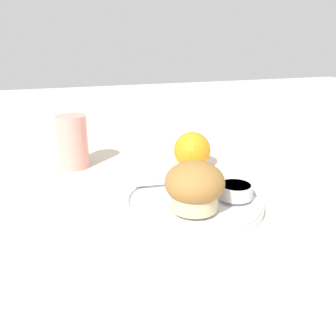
# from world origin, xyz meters

# --- Properties ---
(ground_plane) EXTENTS (3.00, 3.00, 0.00)m
(ground_plane) POSITION_xyz_m (0.00, 0.00, 0.00)
(ground_plane) COLOR beige
(plate) EXTENTS (0.23, 0.23, 0.02)m
(plate) POSITION_xyz_m (-0.01, 0.00, 0.01)
(plate) COLOR white
(plate) RESTS_ON ground_plane
(muffin) EXTENTS (0.09, 0.09, 0.08)m
(muffin) POSITION_xyz_m (-0.02, -0.04, 0.06)
(muffin) COLOR beige
(muffin) RESTS_ON plate
(cream_ramekin) EXTENTS (0.06, 0.06, 0.02)m
(cream_ramekin) POSITION_xyz_m (0.06, -0.02, 0.03)
(cream_ramekin) COLOR silver
(cream_ramekin) RESTS_ON plate
(berry_pair) EXTENTS (0.03, 0.01, 0.01)m
(berry_pair) POSITION_xyz_m (0.01, 0.04, 0.03)
(berry_pair) COLOR maroon
(berry_pair) RESTS_ON plate
(butter_knife) EXTENTS (0.16, 0.03, 0.00)m
(butter_knife) POSITION_xyz_m (-0.02, 0.07, 0.02)
(butter_knife) COLOR silver
(butter_knife) RESTS_ON plate
(orange_fruit) EXTENTS (0.08, 0.08, 0.08)m
(orange_fruit) POSITION_xyz_m (0.06, 0.19, 0.04)
(orange_fruit) COLOR orange
(orange_fruit) RESTS_ON ground_plane
(juice_glass) EXTENTS (0.06, 0.06, 0.11)m
(juice_glass) POSITION_xyz_m (-0.19, 0.27, 0.06)
(juice_glass) COLOR #E5998C
(juice_glass) RESTS_ON ground_plane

